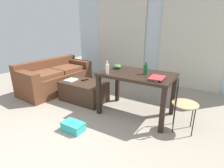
{
  "coord_description": "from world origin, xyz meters",
  "views": [
    {
      "loc": [
        1.57,
        -1.0,
        1.59
      ],
      "look_at": [
        -0.17,
        1.88,
        0.43
      ],
      "focal_mm": 27.93,
      "sensor_mm": 36.0,
      "label": 1
    }
  ],
  "objects_px": {
    "book_stack": "(157,78)",
    "bottle_far": "(146,69)",
    "craft_table": "(137,79)",
    "tv_remote_primary": "(85,80)",
    "shoebox": "(73,127)",
    "bottle_near": "(107,69)",
    "magazine": "(71,80)",
    "wire_chair": "(181,99)",
    "bowl": "(117,66)",
    "couch": "(55,78)",
    "coffee_table": "(84,91)"
  },
  "relations": [
    {
      "from": "bowl",
      "to": "couch",
      "type": "bearing_deg",
      "value": 179.8
    },
    {
      "from": "craft_table",
      "to": "magazine",
      "type": "height_order",
      "value": "craft_table"
    },
    {
      "from": "craft_table",
      "to": "magazine",
      "type": "relative_size",
      "value": 5.24
    },
    {
      "from": "tv_remote_primary",
      "to": "bowl",
      "type": "bearing_deg",
      "value": 21.56
    },
    {
      "from": "book_stack",
      "to": "bowl",
      "type": "bearing_deg",
      "value": 161.72
    },
    {
      "from": "bottle_near",
      "to": "wire_chair",
      "type": "bearing_deg",
      "value": 9.04
    },
    {
      "from": "tv_remote_primary",
      "to": "shoebox",
      "type": "bearing_deg",
      "value": -40.82
    },
    {
      "from": "couch",
      "to": "craft_table",
      "type": "relative_size",
      "value": 1.43
    },
    {
      "from": "bottle_far",
      "to": "wire_chair",
      "type": "bearing_deg",
      "value": -11.18
    },
    {
      "from": "wire_chair",
      "to": "magazine",
      "type": "height_order",
      "value": "wire_chair"
    },
    {
      "from": "couch",
      "to": "coffee_table",
      "type": "bearing_deg",
      "value": -7.66
    },
    {
      "from": "book_stack",
      "to": "magazine",
      "type": "relative_size",
      "value": 1.25
    },
    {
      "from": "tv_remote_primary",
      "to": "shoebox",
      "type": "distance_m",
      "value": 1.31
    },
    {
      "from": "wire_chair",
      "to": "shoebox",
      "type": "bearing_deg",
      "value": -147.05
    },
    {
      "from": "wire_chair",
      "to": "craft_table",
      "type": "bearing_deg",
      "value": 172.06
    },
    {
      "from": "craft_table",
      "to": "bottle_near",
      "type": "height_order",
      "value": "bottle_near"
    },
    {
      "from": "bowl",
      "to": "magazine",
      "type": "bearing_deg",
      "value": -168.92
    },
    {
      "from": "tv_remote_primary",
      "to": "shoebox",
      "type": "height_order",
      "value": "tv_remote_primary"
    },
    {
      "from": "magazine",
      "to": "coffee_table",
      "type": "bearing_deg",
      "value": 11.16
    },
    {
      "from": "bottle_near",
      "to": "tv_remote_primary",
      "type": "bearing_deg",
      "value": 155.57
    },
    {
      "from": "coffee_table",
      "to": "craft_table",
      "type": "relative_size",
      "value": 0.76
    },
    {
      "from": "bowl",
      "to": "magazine",
      "type": "xyz_separation_m",
      "value": [
        -1.04,
        -0.2,
        -0.39
      ]
    },
    {
      "from": "coffee_table",
      "to": "wire_chair",
      "type": "relative_size",
      "value": 1.14
    },
    {
      "from": "craft_table",
      "to": "wire_chair",
      "type": "bearing_deg",
      "value": -7.94
    },
    {
      "from": "book_stack",
      "to": "shoebox",
      "type": "xyz_separation_m",
      "value": [
        -1.0,
        -0.85,
        -0.73
      ]
    },
    {
      "from": "bottle_near",
      "to": "tv_remote_primary",
      "type": "distance_m",
      "value": 1.01
    },
    {
      "from": "couch",
      "to": "coffee_table",
      "type": "distance_m",
      "value": 1.05
    },
    {
      "from": "wire_chair",
      "to": "bowl",
      "type": "bearing_deg",
      "value": 169.73
    },
    {
      "from": "couch",
      "to": "bottle_near",
      "type": "height_order",
      "value": "bottle_near"
    },
    {
      "from": "bottle_near",
      "to": "magazine",
      "type": "relative_size",
      "value": 0.94
    },
    {
      "from": "wire_chair",
      "to": "book_stack",
      "type": "distance_m",
      "value": 0.48
    },
    {
      "from": "craft_table",
      "to": "magazine",
      "type": "xyz_separation_m",
      "value": [
        -1.5,
        -0.09,
        -0.23
      ]
    },
    {
      "from": "wire_chair",
      "to": "tv_remote_primary",
      "type": "height_order",
      "value": "wire_chair"
    },
    {
      "from": "bowl",
      "to": "shoebox",
      "type": "bearing_deg",
      "value": -97.51
    },
    {
      "from": "bottle_near",
      "to": "shoebox",
      "type": "xyz_separation_m",
      "value": [
        -0.19,
        -0.71,
        -0.81
      ]
    },
    {
      "from": "shoebox",
      "to": "couch",
      "type": "bearing_deg",
      "value": 145.4
    },
    {
      "from": "book_stack",
      "to": "bottle_far",
      "type": "bearing_deg",
      "value": 144.0
    },
    {
      "from": "coffee_table",
      "to": "bottle_near",
      "type": "height_order",
      "value": "bottle_near"
    },
    {
      "from": "bowl",
      "to": "coffee_table",
      "type": "bearing_deg",
      "value": -169.93
    },
    {
      "from": "couch",
      "to": "tv_remote_primary",
      "type": "xyz_separation_m",
      "value": [
        1.0,
        -0.05,
        0.12
      ]
    },
    {
      "from": "coffee_table",
      "to": "bowl",
      "type": "height_order",
      "value": "bowl"
    },
    {
      "from": "coffee_table",
      "to": "tv_remote_primary",
      "type": "xyz_separation_m",
      "value": [
        -0.04,
        0.09,
        0.22
      ]
    },
    {
      "from": "tv_remote_primary",
      "to": "craft_table",
      "type": "bearing_deg",
      "value": 15.17
    },
    {
      "from": "couch",
      "to": "craft_table",
      "type": "distance_m",
      "value": 2.28
    },
    {
      "from": "bottle_far",
      "to": "magazine",
      "type": "xyz_separation_m",
      "value": [
        -1.64,
        -0.11,
        -0.44
      ]
    },
    {
      "from": "coffee_table",
      "to": "craft_table",
      "type": "distance_m",
      "value": 1.29
    },
    {
      "from": "book_stack",
      "to": "bottle_near",
      "type": "bearing_deg",
      "value": -170.64
    },
    {
      "from": "craft_table",
      "to": "bottle_far",
      "type": "bearing_deg",
      "value": 6.84
    },
    {
      "from": "wire_chair",
      "to": "magazine",
      "type": "bearing_deg",
      "value": 179.46
    },
    {
      "from": "craft_table",
      "to": "book_stack",
      "type": "relative_size",
      "value": 4.2
    }
  ]
}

